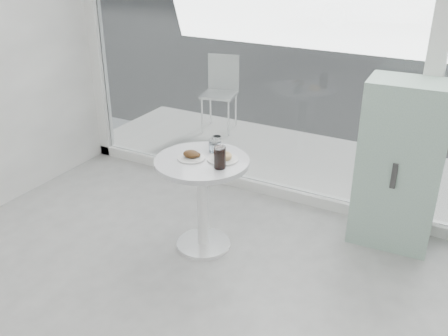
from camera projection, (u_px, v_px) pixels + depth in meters
The scene contains 10 objects.
storefront at pixel (332, 16), 3.97m from camera, with size 5.00×0.14×3.00m.
main_table at pixel (202, 185), 3.84m from camera, with size 0.72×0.72×0.77m.
patio_deck at pixel (334, 168), 5.35m from camera, with size 5.60×1.60×0.05m, color white.
mint_cabinet at pixel (400, 165), 3.88m from camera, with size 0.64×0.45×1.35m.
patio_chair at pixel (221, 88), 6.18m from camera, with size 0.47×0.47×0.92m.
plate_fritter at pixel (192, 156), 3.74m from camera, with size 0.21×0.21×0.07m.
plate_donut at pixel (223, 157), 3.73m from camera, with size 0.23×0.23×0.06m.
water_tumbler_a at pixel (213, 146), 3.86m from camera, with size 0.07×0.07×0.11m.
water_tumbler_b at pixel (217, 144), 3.90m from camera, with size 0.07×0.07×0.11m.
cola_glass at pixel (220, 158), 3.58m from camera, with size 0.09×0.09×0.17m.
Camera 1 is at (1.29, -1.02, 2.31)m, focal length 40.00 mm.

